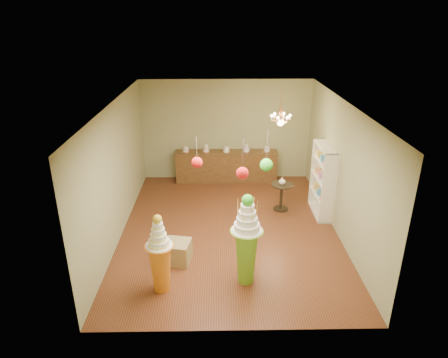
{
  "coord_description": "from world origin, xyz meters",
  "views": [
    {
      "loc": [
        -0.27,
        -8.25,
        4.78
      ],
      "look_at": [
        -0.12,
        0.0,
        1.3
      ],
      "focal_mm": 32.0,
      "sensor_mm": 36.0,
      "label": 1
    }
  ],
  "objects_px": {
    "pedestal_orange": "(160,261)",
    "round_table": "(281,193)",
    "sideboard": "(226,166)",
    "pedestal_green": "(246,246)"
  },
  "relations": [
    {
      "from": "sideboard",
      "to": "round_table",
      "type": "distance_m",
      "value": 2.39
    },
    {
      "from": "pedestal_green",
      "to": "pedestal_orange",
      "type": "height_order",
      "value": "pedestal_green"
    },
    {
      "from": "sideboard",
      "to": "pedestal_green",
      "type": "bearing_deg",
      "value": -87.03
    },
    {
      "from": "pedestal_orange",
      "to": "round_table",
      "type": "height_order",
      "value": "pedestal_orange"
    },
    {
      "from": "pedestal_orange",
      "to": "round_table",
      "type": "xyz_separation_m",
      "value": [
        2.69,
        3.19,
        -0.15
      ]
    },
    {
      "from": "sideboard",
      "to": "round_table",
      "type": "bearing_deg",
      "value": -54.96
    },
    {
      "from": "pedestal_green",
      "to": "pedestal_orange",
      "type": "bearing_deg",
      "value": -171.97
    },
    {
      "from": "pedestal_green",
      "to": "round_table",
      "type": "distance_m",
      "value": 3.19
    },
    {
      "from": "pedestal_orange",
      "to": "sideboard",
      "type": "bearing_deg",
      "value": 75.69
    },
    {
      "from": "pedestal_green",
      "to": "sideboard",
      "type": "height_order",
      "value": "pedestal_green"
    }
  ]
}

